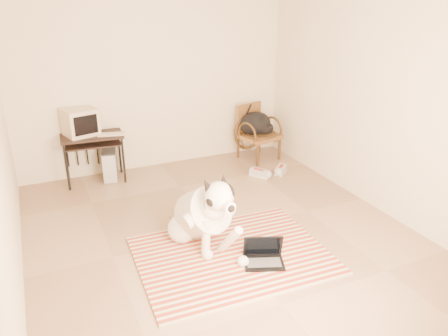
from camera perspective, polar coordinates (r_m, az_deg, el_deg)
floor at (r=4.89m, az=-0.63°, el=-8.39°), size 4.50×4.50×0.00m
wall_back at (r=6.43m, az=-9.06°, el=11.78°), size 4.50×0.00×4.50m
wall_front at (r=2.60m, az=19.98°, el=-5.34°), size 4.50×0.00×4.50m
wall_right at (r=5.46m, az=19.11°, el=8.98°), size 0.00×4.50×4.50m
rug at (r=4.49m, az=1.09°, el=-11.32°), size 1.93×1.51×0.02m
dog at (r=4.48m, az=-2.75°, el=-6.13°), size 0.60×1.21×0.91m
laptop at (r=4.36m, az=5.18°, el=-11.35°), size 0.46×0.40×0.27m
computer_desk at (r=6.17m, az=-16.79°, el=3.26°), size 0.84×0.51×0.67m
crt_monitor at (r=6.16m, az=-18.28°, el=5.73°), size 0.49×0.47×0.36m
desk_keyboard at (r=6.09m, az=-14.51°, el=4.29°), size 0.37×0.21×0.02m
pc_tower at (r=6.36m, az=-14.68°, el=0.51°), size 0.28×0.48×0.42m
rattan_chair at (r=6.86m, az=4.32°, el=4.68°), size 0.67×0.65×0.84m
backpack at (r=6.80m, az=4.31°, el=5.69°), size 0.52×0.41×0.37m
sneaker_left at (r=6.29m, az=4.69°, el=-0.69°), size 0.26×0.31×0.10m
sneaker_right at (r=6.44m, az=7.41°, el=-0.26°), size 0.29×0.28×0.10m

